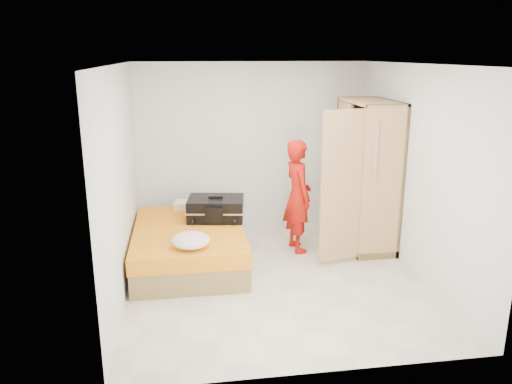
{
  "coord_description": "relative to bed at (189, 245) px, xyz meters",
  "views": [
    {
      "loc": [
        -1.09,
        -5.68,
        2.72
      ],
      "look_at": [
        -0.17,
        0.41,
        1.0
      ],
      "focal_mm": 35.0,
      "sensor_mm": 36.0,
      "label": 1
    }
  ],
  "objects": [
    {
      "name": "person",
      "position": [
        1.53,
        0.26,
        0.54
      ],
      "size": [
        0.47,
        0.63,
        1.59
      ],
      "primitive_type": "imported",
      "rotation": [
        0.0,
        0.0,
        1.73
      ],
      "color": "#B9180B",
      "rests_on": "ground"
    },
    {
      "name": "bed",
      "position": [
        0.0,
        0.0,
        0.0
      ],
      "size": [
        1.42,
        2.02,
        0.5
      ],
      "color": "olive",
      "rests_on": "ground"
    },
    {
      "name": "room",
      "position": [
        1.05,
        -0.59,
        1.05
      ],
      "size": [
        4.0,
        4.02,
        2.6
      ],
      "color": "beige",
      "rests_on": "ground"
    },
    {
      "name": "suitcase",
      "position": [
        0.39,
        0.3,
        0.4
      ],
      "size": [
        0.85,
        0.68,
        0.33
      ],
      "rotation": [
        0.0,
        0.0,
        -0.16
      ],
      "color": "black",
      "rests_on": "bed"
    },
    {
      "name": "pillow",
      "position": [
        0.1,
        0.85,
        0.3
      ],
      "size": [
        0.6,
        0.36,
        0.1
      ],
      "primitive_type": "cube",
      "rotation": [
        0.0,
        0.0,
        -0.14
      ],
      "color": "beige",
      "rests_on": "bed"
    },
    {
      "name": "round_cushion",
      "position": [
        0.02,
        -0.7,
        0.34
      ],
      "size": [
        0.46,
        0.46,
        0.17
      ],
      "primitive_type": "ellipsoid",
      "color": "beige",
      "rests_on": "bed"
    },
    {
      "name": "wardrobe",
      "position": [
        2.5,
        0.26,
        0.75
      ],
      "size": [
        1.16,
        1.3,
        2.1
      ],
      "color": "tan",
      "rests_on": "ground"
    }
  ]
}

